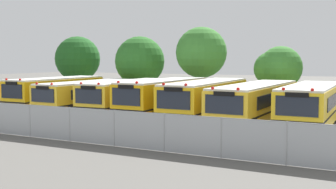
# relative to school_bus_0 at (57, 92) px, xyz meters

# --- Properties ---
(ground_plane) EXTENTS (160.00, 160.00, 0.00)m
(ground_plane) POSITION_rel_school_bus_0_xyz_m (10.00, -0.01, -1.43)
(ground_plane) COLOR #595651
(school_bus_0) EXTENTS (2.57, 9.65, 2.72)m
(school_bus_0) POSITION_rel_school_bus_0_xyz_m (0.00, 0.00, 0.00)
(school_bus_0) COLOR yellow
(school_bus_0) RESTS_ON ground_plane
(school_bus_1) EXTENTS (2.78, 10.17, 2.52)m
(school_bus_1) POSITION_rel_school_bus_0_xyz_m (3.45, -0.16, -0.10)
(school_bus_1) COLOR yellow
(school_bus_1) RESTS_ON ground_plane
(school_bus_2) EXTENTS (2.74, 10.22, 2.62)m
(school_bus_2) POSITION_rel_school_bus_0_xyz_m (6.81, 0.20, -0.05)
(school_bus_2) COLOR yellow
(school_bus_2) RESTS_ON ground_plane
(school_bus_3) EXTENTS (2.51, 9.99, 2.79)m
(school_bus_3) POSITION_rel_school_bus_0_xyz_m (10.02, -0.27, 0.03)
(school_bus_3) COLOR #EAA80C
(school_bus_3) RESTS_ON ground_plane
(school_bus_4) EXTENTS (2.76, 10.74, 2.76)m
(school_bus_4) POSITION_rel_school_bus_0_xyz_m (13.22, -0.25, 0.03)
(school_bus_4) COLOR yellow
(school_bus_4) RESTS_ON ground_plane
(school_bus_5) EXTENTS (2.88, 11.74, 2.66)m
(school_bus_5) POSITION_rel_school_bus_0_xyz_m (16.59, -0.17, -0.03)
(school_bus_5) COLOR yellow
(school_bus_5) RESTS_ON ground_plane
(school_bus_6) EXTENTS (2.62, 10.24, 2.68)m
(school_bus_6) POSITION_rel_school_bus_0_xyz_m (19.95, -0.13, -0.02)
(school_bus_6) COLOR yellow
(school_bus_6) RESTS_ON ground_plane
(tree_0) EXTENTS (4.58, 4.58, 6.42)m
(tree_0) POSITION_rel_school_bus_0_xyz_m (-4.26, 7.97, 2.72)
(tree_0) COLOR #4C3823
(tree_0) RESTS_ON ground_plane
(tree_1) EXTENTS (4.68, 4.68, 6.24)m
(tree_1) POSITION_rel_school_bus_0_xyz_m (3.11, 7.95, 2.49)
(tree_1) COLOR #4C3823
(tree_1) RESTS_ON ground_plane
(tree_2) EXTENTS (4.53, 4.53, 6.94)m
(tree_2) POSITION_rel_school_bus_0_xyz_m (9.33, 8.37, 3.20)
(tree_2) COLOR #4C3823
(tree_2) RESTS_ON ground_plane
(tree_3) EXTENTS (3.92, 3.54, 5.16)m
(tree_3) POSITION_rel_school_bus_0_xyz_m (15.94, 8.46, 1.93)
(tree_3) COLOR #4C3823
(tree_3) RESTS_ON ground_plane
(chainlink_fence) EXTENTS (26.54, 0.07, 1.72)m
(chainlink_fence) POSITION_rel_school_bus_0_xyz_m (9.92, -10.19, -0.53)
(chainlink_fence) COLOR #9EA0A3
(chainlink_fence) RESTS_ON ground_plane
(traffic_cone) EXTENTS (0.34, 0.34, 0.45)m
(traffic_cone) POSITION_rel_school_bus_0_xyz_m (15.20, -8.43, -1.20)
(traffic_cone) COLOR #EA5914
(traffic_cone) RESTS_ON ground_plane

